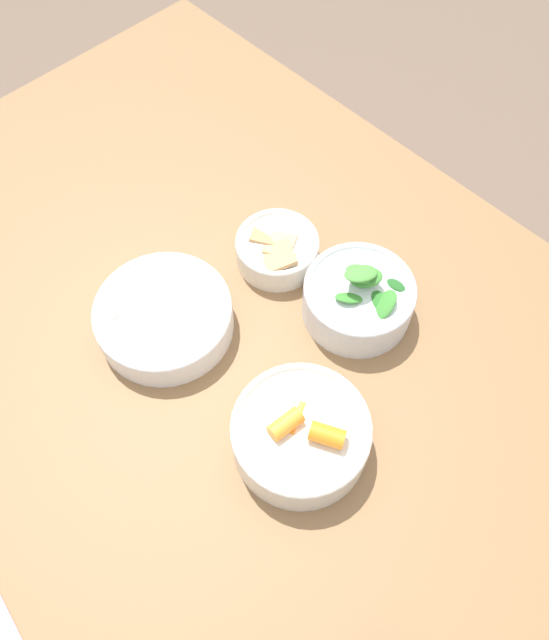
{
  "coord_description": "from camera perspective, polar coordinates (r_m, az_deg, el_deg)",
  "views": [
    {
      "loc": [
        -0.32,
        0.23,
        1.54
      ],
      "look_at": [
        -0.02,
        -0.07,
        0.8
      ],
      "focal_mm": 35.0,
      "sensor_mm": 36.0,
      "label": 1
    }
  ],
  "objects": [
    {
      "name": "ground_plane",
      "position": [
        1.59,
        -2.2,
        -15.86
      ],
      "size": [
        10.0,
        10.0,
        0.0
      ],
      "primitive_type": "plane",
      "color": "brown"
    },
    {
      "name": "dining_table",
      "position": [
        0.96,
        -3.53,
        -5.83
      ],
      "size": [
        1.34,
        0.95,
        0.77
      ],
      "color": "olive",
      "rests_on": "ground_plane"
    },
    {
      "name": "bowl_carrots",
      "position": [
        0.78,
        2.41,
        -10.38
      ],
      "size": [
        0.17,
        0.17,
        0.08
      ],
      "color": "silver",
      "rests_on": "dining_table"
    },
    {
      "name": "bowl_greens",
      "position": [
        0.87,
        7.69,
        2.06
      ],
      "size": [
        0.15,
        0.15,
        0.1
      ],
      "color": "silver",
      "rests_on": "dining_table"
    },
    {
      "name": "bowl_beans_hotdog",
      "position": [
        0.87,
        -10.04,
        0.23
      ],
      "size": [
        0.19,
        0.19,
        0.05
      ],
      "color": "white",
      "rests_on": "dining_table"
    },
    {
      "name": "bowl_cookies",
      "position": [
        0.93,
        0.24,
        6.55
      ],
      "size": [
        0.12,
        0.12,
        0.05
      ],
      "color": "silver",
      "rests_on": "dining_table"
    }
  ]
}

